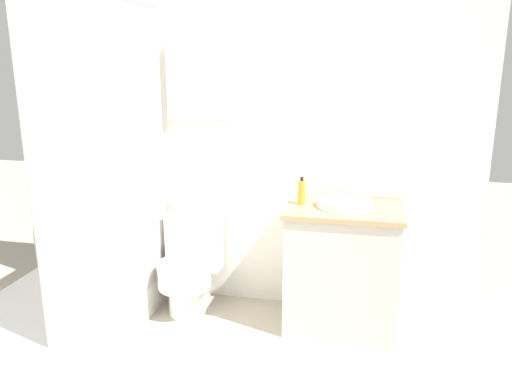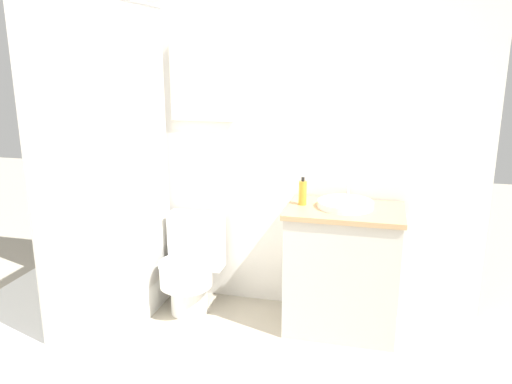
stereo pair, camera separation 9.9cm
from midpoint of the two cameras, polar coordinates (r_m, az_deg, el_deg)
wall_back at (r=3.33m, az=-1.31°, el=8.06°), size 3.19×0.07×2.50m
shower_area at (r=3.22m, az=-18.52°, el=-11.32°), size 0.63×1.51×1.98m
toilet at (r=3.40m, az=-6.59°, el=-8.35°), size 0.39×0.47×0.64m
vanity at (r=3.17m, az=10.71°, el=-8.66°), size 0.70×0.48×0.79m
sink at (r=3.05m, az=11.11°, el=-1.37°), size 0.33×0.37×0.13m
soap_bottle at (r=3.06m, az=6.28°, el=-0.08°), size 0.05×0.05×0.17m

